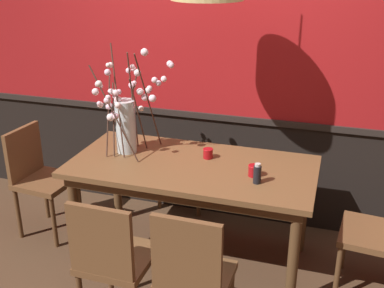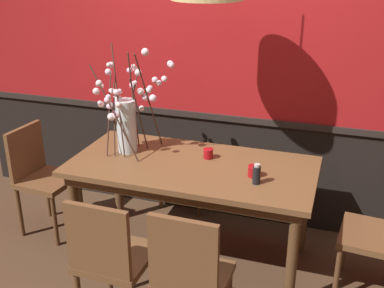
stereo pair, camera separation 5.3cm
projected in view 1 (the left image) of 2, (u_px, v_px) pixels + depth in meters
The scene contains 12 objects.
ground_plane at pixel (192, 256), 3.67m from camera, with size 24.00×24.00×0.00m, color #4C3321.
back_wall at pixel (220, 68), 3.85m from camera, with size 4.63×0.14×2.62m.
dining_table at pixel (192, 175), 3.41m from camera, with size 1.74×0.86×0.78m.
chair_head_west_end at pixel (39, 175), 3.83m from camera, with size 0.44×0.44×0.90m.
chair_head_east_end at pixel (383, 228), 3.10m from camera, with size 0.42×0.47×0.91m.
chair_far_side_left at pixel (189, 148), 4.30m from camera, with size 0.47×0.42×0.94m.
chair_near_side_right at pixel (192, 274), 2.65m from camera, with size 0.41×0.39×0.92m.
chair_near_side_left at pixel (113, 258), 2.78m from camera, with size 0.41×0.43×0.92m.
vase_with_blossoms at pixel (126, 119), 3.49m from camera, with size 0.59×0.54×0.81m.
candle_holder_nearer_center at pixel (208, 153), 3.46m from camera, with size 0.08×0.08×0.07m.
candle_holder_nearer_edge at pixel (254, 171), 3.18m from camera, with size 0.08×0.08×0.08m.
condiment_bottle at pixel (257, 174), 3.08m from camera, with size 0.05×0.05×0.14m.
Camera 1 is at (0.92, -2.93, 2.18)m, focal length 44.56 mm.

